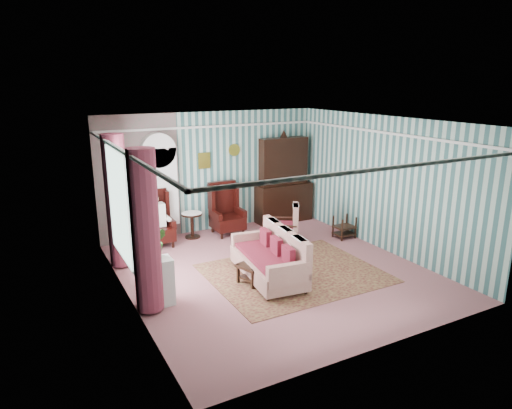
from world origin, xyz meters
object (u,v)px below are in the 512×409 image
plant_stand (156,282)px  sofa (268,256)px  wingback_left (156,219)px  floral_armchair (283,224)px  coffee_table (259,271)px  bookcase (160,193)px  seated_woman (156,221)px  dresser_hutch (284,177)px  round_side_table (192,225)px  nest_table (344,227)px  wingback_right (227,209)px

plant_stand → sofa: sofa is taller
wingback_left → sofa: bearing=-63.8°
floral_armchair → coffee_table: (-1.41, -1.48, -0.29)m
bookcase → wingback_left: (-0.25, -0.39, -0.50)m
seated_woman → sofa: bearing=-63.8°
dresser_hutch → round_side_table: bearing=-177.4°
dresser_hutch → nest_table: dresser_hutch is taller
round_side_table → nest_table: size_ratio=1.11×
seated_woman → nest_table: 4.37m
wingback_left → coffee_table: 2.97m
wingback_left → floral_armchair: bearing=-25.3°
coffee_table → wingback_left: bearing=113.3°
seated_woman → sofa: (1.34, -2.72, -0.14)m
sofa → coffee_table: 0.32m
dresser_hutch → wingback_right: bearing=-171.2°
seated_woman → dresser_hutch: bearing=4.4°
wingback_left → seated_woman: (0.00, 0.00, -0.04)m
wingback_right → nest_table: bearing=-33.7°
wingback_left → seated_woman: 0.04m
bookcase → nest_table: 4.37m
plant_stand → floral_armchair: size_ratio=0.84×
bookcase → seated_woman: size_ratio=1.90×
bookcase → wingback_right: (1.50, -0.39, -0.50)m
wingback_left → plant_stand: size_ratio=1.56×
nest_table → wingback_right: bearing=146.3°
floral_armchair → round_side_table: bearing=82.7°
round_side_table → nest_table: (3.17, -1.70, -0.03)m
seated_woman → nest_table: (4.07, -1.55, -0.32)m
coffee_table → dresser_hutch: bearing=51.8°
dresser_hutch → sofa: dresser_hutch is taller
wingback_left → coffee_table: size_ratio=1.52×
plant_stand → floral_armchair: floral_armchair is taller
wingback_right → round_side_table: size_ratio=2.08×
wingback_left → wingback_right: (1.75, 0.00, 0.00)m
dresser_hutch → wingback_right: (-1.75, -0.27, -0.55)m
wingback_left → nest_table: size_ratio=2.31×
wingback_left → floral_armchair: wingback_left is taller
dresser_hutch → floral_armchair: size_ratio=2.49×
bookcase → plant_stand: bearing=-108.5°
plant_stand → floral_armchair: 3.71m
dresser_hutch → wingback_left: bearing=-175.6°
wingback_left → coffee_table: bearing=-66.7°
nest_table → floral_armchair: (-1.50, 0.34, 0.20)m
wingback_left → nest_table: bearing=-20.8°
floral_armchair → coffee_table: bearing=168.4°
dresser_hutch → wingback_left: size_ratio=1.89×
nest_table → coffee_table: size_ratio=0.66×
round_side_table → wingback_right: bearing=-10.0°
round_side_table → dresser_hutch: bearing=2.6°
wingback_left → plant_stand: bearing=-106.2°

